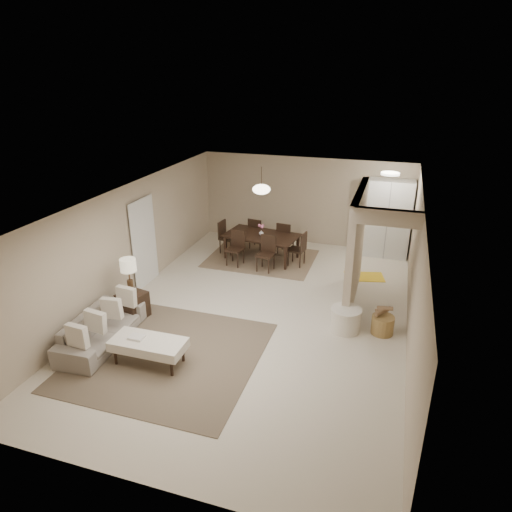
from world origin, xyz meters
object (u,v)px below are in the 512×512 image
(ottoman_bench, at_px, (148,345))
(side_table, at_px, (133,306))
(dining_table, at_px, (261,247))
(sofa, at_px, (101,329))
(round_pouf, at_px, (346,320))
(wicker_basket, at_px, (383,325))
(pantry_cabinet, at_px, (388,219))

(ottoman_bench, relative_size, side_table, 2.35)
(dining_table, bearing_deg, sofa, -100.92)
(round_pouf, relative_size, dining_table, 0.31)
(sofa, relative_size, side_table, 3.63)
(ottoman_bench, height_order, round_pouf, round_pouf)
(wicker_basket, relative_size, dining_table, 0.22)
(pantry_cabinet, relative_size, wicker_basket, 4.87)
(ottoman_bench, distance_m, side_table, 1.72)
(round_pouf, height_order, wicker_basket, round_pouf)
(side_table, height_order, round_pouf, side_table)
(sofa, xyz_separation_m, dining_table, (1.64, 4.80, 0.05))
(ottoman_bench, xyz_separation_m, wicker_basket, (3.82, 2.23, -0.19))
(pantry_cabinet, height_order, wicker_basket, pantry_cabinet)
(pantry_cabinet, bearing_deg, sofa, -128.30)
(round_pouf, relative_size, wicker_basket, 1.39)
(pantry_cabinet, relative_size, dining_table, 1.09)
(side_table, xyz_separation_m, wicker_basket, (4.93, 0.93, -0.09))
(ottoman_bench, bearing_deg, sofa, 165.06)
(side_table, relative_size, wicker_basket, 1.29)
(sofa, relative_size, ottoman_bench, 1.55)
(sofa, relative_size, dining_table, 1.04)
(round_pouf, bearing_deg, sofa, -156.90)
(sofa, xyz_separation_m, ottoman_bench, (1.17, -0.30, 0.08))
(pantry_cabinet, xyz_separation_m, wicker_basket, (0.18, -4.15, -0.87))
(dining_table, bearing_deg, round_pouf, -40.41)
(sofa, height_order, wicker_basket, sofa)
(dining_table, bearing_deg, ottoman_bench, -87.36)
(ottoman_bench, xyz_separation_m, round_pouf, (3.12, 2.13, -0.14))
(side_table, relative_size, round_pouf, 0.93)
(ottoman_bench, distance_m, wicker_basket, 4.42)
(pantry_cabinet, height_order, sofa, pantry_cabinet)
(round_pouf, bearing_deg, dining_table, 131.60)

